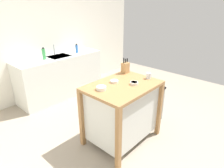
{
  "coord_description": "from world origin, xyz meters",
  "views": [
    {
      "loc": [
        -2.05,
        -1.49,
        1.98
      ],
      "look_at": [
        -0.11,
        0.28,
        0.86
      ],
      "focal_mm": 31.56,
      "sensor_mm": 36.0,
      "label": 1
    }
  ],
  "objects": [
    {
      "name": "sink_counter",
      "position": [
        0.18,
        2.08,
        0.45
      ],
      "size": [
        1.88,
        0.6,
        0.9
      ],
      "color": "silver",
      "rests_on": "ground"
    },
    {
      "name": "bottle_spray_cleaner",
      "position": [
        0.61,
        2.0,
        1.0
      ],
      "size": [
        0.06,
        0.06,
        0.2
      ],
      "color": "blue",
      "rests_on": "sink_counter"
    },
    {
      "name": "drinking_cup",
      "position": [
        0.32,
        -0.06,
        0.96
      ],
      "size": [
        0.07,
        0.07,
        0.09
      ],
      "color": "silver",
      "rests_on": "kitchen_island"
    },
    {
      "name": "bottle_hand_soap",
      "position": [
        -0.15,
        2.07,
        1.01
      ],
      "size": [
        0.07,
        0.07,
        0.24
      ],
      "color": "green",
      "rests_on": "sink_counter"
    },
    {
      "name": "wall_back",
      "position": [
        0.0,
        2.43,
        1.3
      ],
      "size": [
        5.44,
        0.1,
        2.6
      ],
      "primitive_type": "cube",
      "color": "silver",
      "rests_on": "ground"
    },
    {
      "name": "knife_block",
      "position": [
        0.28,
        0.35,
        1.0
      ],
      "size": [
        0.11,
        0.09,
        0.25
      ],
      "color": "#AD7F4C",
      "rests_on": "kitchen_island"
    },
    {
      "name": "bowl_stoneware_deep",
      "position": [
        -0.13,
        0.22,
        0.93
      ],
      "size": [
        0.11,
        0.11,
        0.03
      ],
      "color": "silver",
      "rests_on": "kitchen_island"
    },
    {
      "name": "bowl_ceramic_small",
      "position": [
        -0.0,
        -0.03,
        0.93
      ],
      "size": [
        0.11,
        0.11,
        0.04
      ],
      "color": "silver",
      "rests_on": "kitchen_island"
    },
    {
      "name": "bowl_ceramic_wide",
      "position": [
        -0.43,
        0.18,
        0.94
      ],
      "size": [
        0.13,
        0.13,
        0.05
      ],
      "color": "silver",
      "rests_on": "kitchen_island"
    },
    {
      "name": "trash_bin",
      "position": [
        0.64,
        0.02,
        0.32
      ],
      "size": [
        0.36,
        0.28,
        0.63
      ],
      "color": "gray",
      "rests_on": "ground"
    },
    {
      "name": "kitchen_island",
      "position": [
        -0.11,
        0.08,
        0.51
      ],
      "size": [
        1.03,
        0.74,
        0.91
      ],
      "color": "#9E7042",
      "rests_on": "ground"
    },
    {
      "name": "sink_faucet",
      "position": [
        0.18,
        2.22,
        1.01
      ],
      "size": [
        0.02,
        0.02,
        0.22
      ],
      "color": "#B7BCC1",
      "rests_on": "sink_counter"
    },
    {
      "name": "ground_plane",
      "position": [
        0.0,
        0.0,
        0.0
      ],
      "size": [
        6.44,
        6.44,
        0.0
      ],
      "primitive_type": "plane",
      "color": "gray",
      "rests_on": "ground"
    }
  ]
}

